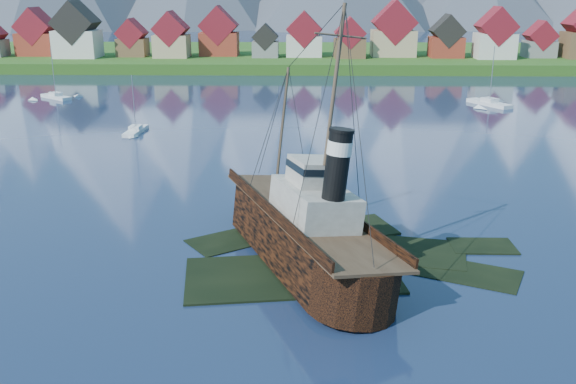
{
  "coord_description": "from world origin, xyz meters",
  "views": [
    {
      "loc": [
        -2.14,
        -51.88,
        23.41
      ],
      "look_at": [
        -3.52,
        6.0,
        5.0
      ],
      "focal_mm": 40.0,
      "sensor_mm": 36.0,
      "label": 1
    }
  ],
  "objects_px": {
    "tugboat_wreck": "(301,225)",
    "sailboat_a": "(136,131)",
    "sailboat_e": "(489,104)",
    "sailboat_c": "(56,97)"
  },
  "relations": [
    {
      "from": "sailboat_c",
      "to": "sailboat_e",
      "type": "relative_size",
      "value": 0.93
    },
    {
      "from": "sailboat_a",
      "to": "sailboat_e",
      "type": "height_order",
      "value": "sailboat_e"
    },
    {
      "from": "sailboat_a",
      "to": "sailboat_e",
      "type": "distance_m",
      "value": 73.37
    },
    {
      "from": "sailboat_a",
      "to": "sailboat_c",
      "type": "height_order",
      "value": "sailboat_c"
    },
    {
      "from": "tugboat_wreck",
      "to": "sailboat_a",
      "type": "xyz_separation_m",
      "value": [
        -28.34,
        52.0,
        -2.76
      ]
    },
    {
      "from": "tugboat_wreck",
      "to": "sailboat_a",
      "type": "bearing_deg",
      "value": 96.45
    },
    {
      "from": "tugboat_wreck",
      "to": "sailboat_e",
      "type": "relative_size",
      "value": 2.36
    },
    {
      "from": "sailboat_a",
      "to": "sailboat_c",
      "type": "distance_m",
      "value": 43.84
    },
    {
      "from": "sailboat_c",
      "to": "sailboat_e",
      "type": "bearing_deg",
      "value": -54.89
    },
    {
      "from": "sailboat_a",
      "to": "sailboat_c",
      "type": "bearing_deg",
      "value": 131.02
    }
  ]
}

